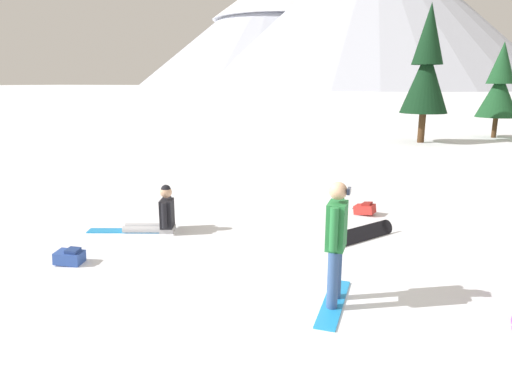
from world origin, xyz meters
TOP-DOWN VIEW (x-y plane):
  - ground_plane at (0.00, 0.00)m, footprint 800.00×800.00m
  - snowboarder_foreground at (1.09, 0.24)m, footprint 0.38×1.52m
  - snowboarder_midground at (-2.96, 2.03)m, footprint 1.78×1.03m
  - loose_snowboard_far_spare at (1.03, 3.07)m, footprint 1.05×1.53m
  - backpack_blue at (-3.40, -0.01)m, footprint 0.55×0.43m
  - backpack_red at (0.79, 4.88)m, footprint 0.55×0.40m
  - pine_tree_broad at (5.03, 22.96)m, footprint 2.20×2.20m
  - pine_tree_slender at (1.36, 19.23)m, footprint 2.31×2.31m
  - peak_north_spur at (-88.16, 246.45)m, footprint 153.85×153.85m
  - peak_east_ridge at (-31.60, 221.72)m, footprint 157.55×157.55m

SIDE VIEW (x-z plane):
  - ground_plane at x=0.00m, z-range 0.00..0.00m
  - backpack_blue at x=-3.40m, z-range -0.01..0.26m
  - backpack_red at x=0.79m, z-range -0.01..0.29m
  - loose_snowboard_far_spare at x=1.03m, z-range 0.00..0.28m
  - snowboarder_midground at x=-2.96m, z-range -0.15..0.84m
  - snowboarder_foreground at x=1.09m, z-range 0.05..1.79m
  - pine_tree_broad at x=5.03m, z-range 0.23..5.36m
  - pine_tree_slender at x=1.36m, z-range 0.30..7.06m
  - peak_north_spur at x=-88.16m, z-range 1.36..61.75m
  - peak_east_ridge at x=-31.60m, z-range 1.59..72.10m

